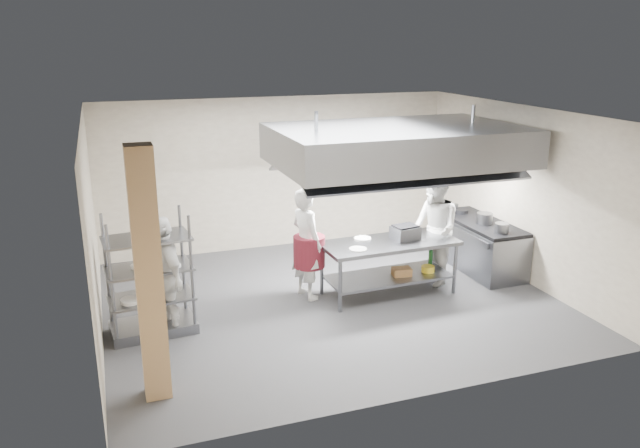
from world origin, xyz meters
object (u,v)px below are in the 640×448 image
object	(u,v)px
pass_rack	(149,275)
chef_head	(306,243)
island	(389,268)
stockpot	(485,218)
griddle	(405,233)
cooking_range	(479,246)
chef_plating	(165,276)
chef_line	(434,229)

from	to	relation	value
pass_rack	chef_head	world-z (taller)	chef_head
island	stockpot	distance (m)	2.15
island	griddle	world-z (taller)	griddle
pass_rack	stockpot	xyz separation A→B (m)	(5.85, 0.53, 0.12)
cooking_range	pass_rack	bearing A→B (deg)	-173.24
chef_head	chef_plating	distance (m)	2.37
griddle	stockpot	xyz separation A→B (m)	(1.75, 0.34, -0.02)
griddle	stockpot	world-z (taller)	griddle
pass_rack	chef_line	xyz separation A→B (m)	(4.72, 0.35, 0.08)
chef_line	chef_plating	world-z (taller)	chef_line
pass_rack	chef_plating	xyz separation A→B (m)	(0.20, -0.09, -0.01)
chef_plating	stockpot	distance (m)	5.68
chef_head	griddle	world-z (taller)	chef_head
griddle	stockpot	bearing A→B (deg)	2.20
pass_rack	stockpot	world-z (taller)	pass_rack
chef_plating	stockpot	bearing A→B (deg)	79.86
island	griddle	distance (m)	0.64
stockpot	griddle	bearing A→B (deg)	-169.00
island	chef_head	xyz separation A→B (m)	(-1.31, 0.34, 0.46)
pass_rack	griddle	distance (m)	4.11
stockpot	cooking_range	bearing A→B (deg)	78.46
chef_line	chef_plating	bearing A→B (deg)	-78.20
pass_rack	griddle	world-z (taller)	pass_rack
island	pass_rack	distance (m)	3.83
island	stockpot	bearing A→B (deg)	8.52
island	pass_rack	size ratio (longest dim) A/B	1.26
pass_rack	chef_plating	distance (m)	0.22
pass_rack	griddle	bearing A→B (deg)	-2.35
pass_rack	cooking_range	bearing A→B (deg)	1.69
cooking_range	chef_line	xyz separation A→B (m)	(-1.16, -0.35, 0.54)
chef_line	griddle	size ratio (longest dim) A/B	4.56
cooking_range	chef_plating	xyz separation A→B (m)	(-5.68, -0.79, 0.45)
cooking_range	chef_line	world-z (taller)	chef_line
island	chef_head	distance (m)	1.43
chef_head	stockpot	world-z (taller)	chef_head
cooking_range	stockpot	bearing A→B (deg)	-101.54
cooking_range	griddle	distance (m)	1.94
chef_plating	stockpot	size ratio (longest dim) A/B	6.22
chef_head	chef_plating	xyz separation A→B (m)	(-2.29, -0.58, -0.04)
chef_plating	chef_line	bearing A→B (deg)	79.12
cooking_range	chef_line	distance (m)	1.32
chef_line	stockpot	distance (m)	1.14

